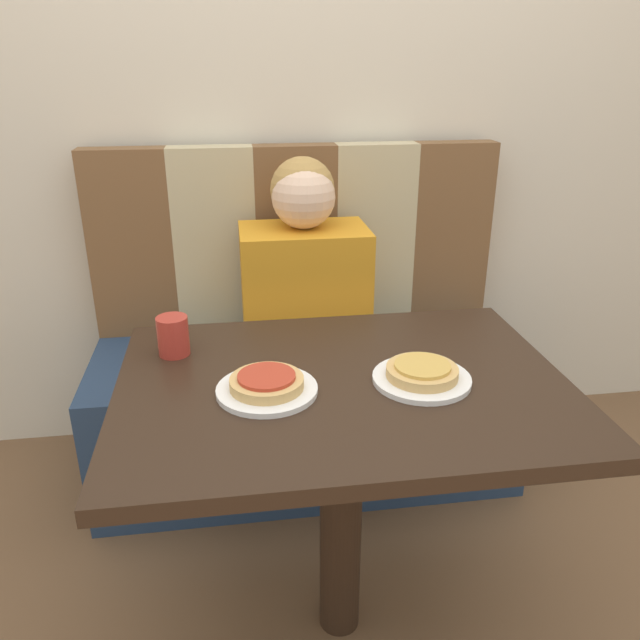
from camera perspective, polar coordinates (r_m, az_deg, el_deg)
ground_plane at (r=1.78m, az=1.75°, el=-25.75°), size 12.00×12.00×0.00m
wall_back at (r=2.19m, az=-2.76°, el=21.85°), size 7.00×0.05×2.60m
booth_seat at (r=2.16m, az=-1.32°, el=-8.12°), size 1.37×0.56×0.45m
booth_backrest at (r=2.17m, az=-2.22°, el=7.47°), size 1.37×0.09×0.63m
dining_table at (r=1.39m, az=2.06°, el=-8.93°), size 0.96×0.71×0.70m
person at (r=1.95m, az=-1.46°, el=4.87°), size 0.39×0.26×0.62m
plate_left at (r=1.29m, az=-4.87°, el=-6.38°), size 0.21×0.21×0.01m
plate_right at (r=1.35m, az=9.27°, el=-5.34°), size 0.21×0.21×0.01m
pizza_left at (r=1.28m, az=-4.90°, el=-5.63°), size 0.15×0.15×0.03m
pizza_right at (r=1.34m, az=9.32°, el=-4.61°), size 0.15×0.15×0.03m
drinking_cup at (r=1.47m, az=-13.28°, el=-1.42°), size 0.07×0.07×0.09m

